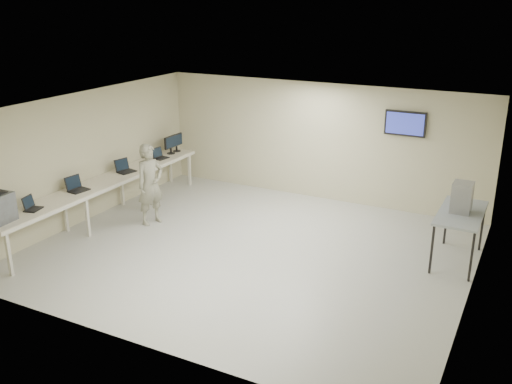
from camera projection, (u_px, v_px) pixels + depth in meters
The scene contains 11 objects.
room at pixel (254, 181), 10.64m from camera, with size 8.01×7.01×2.81m.
workbench at pixel (105, 184), 12.34m from camera, with size 0.76×6.00×0.90m.
laptop_0 at pixel (31, 206), 10.66m from camera, with size 0.34×0.37×0.25m.
laptop_1 at pixel (76, 187), 11.68m from camera, with size 0.37×0.42×0.30m.
laptop_2 at pixel (125, 169), 12.91m from camera, with size 0.39×0.44×0.30m.
laptop_3 at pixel (159, 156), 13.98m from camera, with size 0.32×0.37×0.26m.
monitor_near at pixel (171, 143), 14.33m from camera, with size 0.20×0.46×0.45m.
monitor_far at pixel (176, 141), 14.55m from camera, with size 0.20×0.45×0.45m.
soldier at pixel (150, 184), 12.15m from camera, with size 0.64×0.42×1.76m, color #646756.
side_table at pixel (461, 215), 10.35m from camera, with size 0.77×1.64×0.99m.
storage_bins at pixel (462, 197), 10.24m from camera, with size 0.35×0.39×0.55m.
Camera 1 is at (4.68, -8.93, 4.71)m, focal length 40.00 mm.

